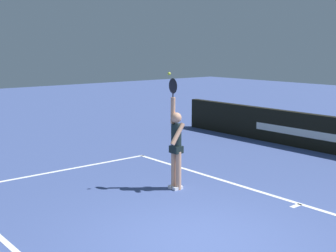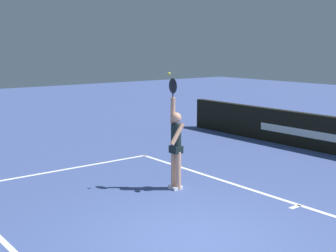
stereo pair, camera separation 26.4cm
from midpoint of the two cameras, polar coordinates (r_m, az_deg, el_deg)
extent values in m
plane|color=#3C4F89|center=(7.81, 4.33, -14.11)|extent=(60.00, 60.00, 0.00)
cube|color=white|center=(9.82, 16.81, -9.41)|extent=(10.93, 0.11, 0.00)
cube|color=white|center=(12.25, -12.61, -5.39)|extent=(0.11, 5.42, 0.00)
cube|color=white|center=(9.70, 16.29, -9.62)|extent=(0.11, 0.30, 0.00)
cube|color=silver|center=(14.70, 18.54, -1.12)|extent=(4.42, 0.01, 0.23)
cylinder|color=tan|center=(10.28, 2.01, -5.58)|extent=(0.13, 0.13, 0.87)
cylinder|color=tan|center=(10.40, 1.46, -5.40)|extent=(0.13, 0.13, 0.87)
cube|color=white|center=(10.38, 1.91, -7.72)|extent=(0.10, 0.24, 0.07)
cube|color=white|center=(10.50, 1.36, -7.52)|extent=(0.10, 0.24, 0.07)
cylinder|color=black|center=(10.17, 1.75, -1.45)|extent=(0.23, 0.23, 0.62)
cube|color=black|center=(10.23, 1.74, -2.92)|extent=(0.26, 0.22, 0.16)
sphere|color=tan|center=(10.09, 1.76, 1.04)|extent=(0.23, 0.23, 0.23)
cylinder|color=tan|center=(10.16, 1.35, 1.96)|extent=(0.11, 0.10, 0.58)
cylinder|color=tan|center=(10.03, 1.92, -1.00)|extent=(0.10, 0.39, 0.48)
ellipsoid|color=black|center=(10.10, 1.36, 4.99)|extent=(0.30, 0.03, 0.36)
cylinder|color=black|center=(10.12, 1.36, 3.92)|extent=(0.03, 0.03, 0.18)
sphere|color=#CDDD37|center=(10.02, 0.89, 6.51)|extent=(0.07, 0.07, 0.07)
camera|label=1|loc=(0.13, -89.27, 0.13)|focal=49.06mm
camera|label=2|loc=(0.13, 90.73, -0.13)|focal=49.06mm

